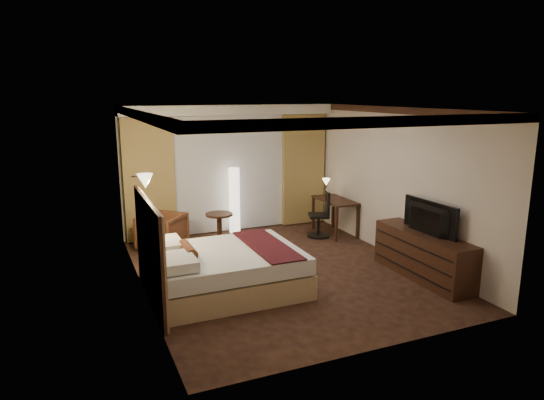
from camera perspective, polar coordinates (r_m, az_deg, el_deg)
name	(u,v)px	position (r m, az deg, el deg)	size (l,w,h in m)	color
floor	(281,271)	(8.24, 1.10, -8.39)	(4.50, 5.50, 0.01)	black
ceiling	(282,108)	(7.70, 1.19, 10.72)	(4.50, 5.50, 0.01)	white
back_wall	(229,169)	(10.39, -5.10, 3.67)	(4.50, 0.02, 2.70)	beige
left_wall	(140,205)	(7.26, -15.29, -0.61)	(0.02, 5.50, 2.70)	beige
right_wall	(395,183)	(9.00, 14.33, 1.95)	(0.02, 5.50, 2.70)	beige
crown_molding	(282,112)	(7.70, 1.19, 10.28)	(4.50, 5.50, 0.12)	black
soffit	(232,110)	(10.04, -4.79, 10.54)	(4.50, 0.50, 0.20)	white
curtain_sheer	(230,174)	(10.33, -4.95, 3.06)	(2.48, 0.04, 2.45)	silver
curtain_left_drape	(149,180)	(9.89, -14.24, 2.29)	(1.00, 0.14, 2.45)	tan
curtain_right_drape	(303,170)	(10.92, 3.67, 3.60)	(1.00, 0.14, 2.45)	tan
wall_sconce	(145,181)	(7.67, -14.71, 2.18)	(0.24, 0.24, 0.24)	white
bed	(226,270)	(7.41, -5.39, -8.24)	(2.20, 1.72, 0.64)	white
headboard	(150,253)	(7.04, -14.14, -6.02)	(0.12, 2.02, 1.50)	tan
armchair	(162,230)	(9.45, -12.83, -3.48)	(0.75, 0.70, 0.77)	#523418
side_table	(219,228)	(9.74, -6.20, -3.28)	(0.54, 0.54, 0.60)	black
floor_lamp	(234,201)	(10.18, -4.44, -0.13)	(0.30, 0.30, 1.43)	white
desk	(335,217)	(10.34, 7.39, -1.95)	(0.55, 1.10, 0.75)	black
desk_lamp	(326,188)	(10.55, 6.37, 1.41)	(0.18, 0.18, 0.34)	#FFD899
office_chair	(319,214)	(10.07, 5.51, -1.63)	(0.47, 0.47, 0.98)	black
dresser	(423,255)	(8.24, 17.35, -6.22)	(0.50, 1.94, 0.75)	black
television	(425,213)	(8.02, 17.52, -1.45)	(1.16, 0.67, 0.15)	black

